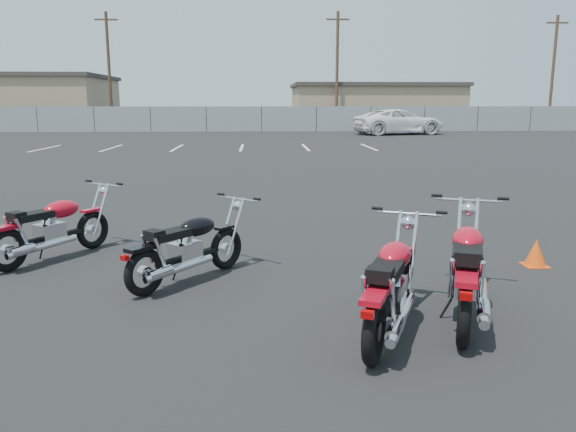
{
  "coord_description": "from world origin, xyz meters",
  "views": [
    {
      "loc": [
        -0.15,
        -6.38,
        2.06
      ],
      "look_at": [
        0.2,
        0.6,
        0.65
      ],
      "focal_mm": 35.0,
      "sensor_mm": 36.0,
      "label": 1
    }
  ],
  "objects_px": {
    "motorcycle_rear_red": "(391,286)",
    "motorcycle_front_red": "(52,228)",
    "motorcycle_second_black": "(188,247)",
    "motorcycle_third_red": "(467,270)",
    "white_van": "(399,115)"
  },
  "relations": [
    {
      "from": "motorcycle_rear_red",
      "to": "motorcycle_front_red",
      "type": "bearing_deg",
      "value": 146.03
    },
    {
      "from": "motorcycle_second_black",
      "to": "motorcycle_third_red",
      "type": "bearing_deg",
      "value": -23.94
    },
    {
      "from": "motorcycle_rear_red",
      "to": "white_van",
      "type": "height_order",
      "value": "white_van"
    },
    {
      "from": "motorcycle_front_red",
      "to": "motorcycle_third_red",
      "type": "relative_size",
      "value": 0.85
    },
    {
      "from": "motorcycle_front_red",
      "to": "white_van",
      "type": "distance_m",
      "value": 32.03
    },
    {
      "from": "motorcycle_second_black",
      "to": "motorcycle_third_red",
      "type": "distance_m",
      "value": 3.1
    },
    {
      "from": "white_van",
      "to": "motorcycle_rear_red",
      "type": "bearing_deg",
      "value": 152.66
    },
    {
      "from": "motorcycle_third_red",
      "to": "white_van",
      "type": "distance_m",
      "value": 32.82
    },
    {
      "from": "motorcycle_front_red",
      "to": "motorcycle_second_black",
      "type": "xyz_separation_m",
      "value": [
        1.92,
        -1.05,
        -0.02
      ]
    },
    {
      "from": "motorcycle_second_black",
      "to": "motorcycle_front_red",
      "type": "bearing_deg",
      "value": 151.32
    },
    {
      "from": "motorcycle_front_red",
      "to": "motorcycle_second_black",
      "type": "distance_m",
      "value": 2.19
    },
    {
      "from": "motorcycle_second_black",
      "to": "white_van",
      "type": "height_order",
      "value": "white_van"
    },
    {
      "from": "motorcycle_third_red",
      "to": "motorcycle_rear_red",
      "type": "bearing_deg",
      "value": -157.24
    },
    {
      "from": "motorcycle_second_black",
      "to": "motorcycle_rear_red",
      "type": "relative_size",
      "value": 0.83
    },
    {
      "from": "motorcycle_front_red",
      "to": "motorcycle_rear_red",
      "type": "distance_m",
      "value": 4.75
    }
  ]
}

